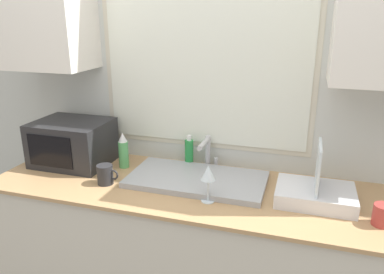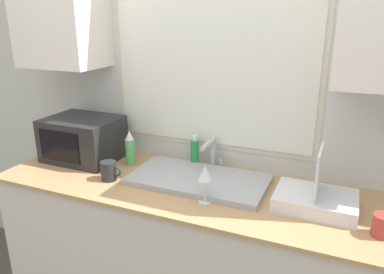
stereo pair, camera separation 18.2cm
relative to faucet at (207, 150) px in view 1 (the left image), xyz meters
The scene contains 11 objects.
countertop 0.62m from the faucet, 99.60° to the right, with size 2.08×0.67×0.91m.
wall_back 0.38m from the faucet, 119.33° to the left, with size 6.00×0.38×2.60m.
sink_basin 0.21m from the faucet, 91.46° to the right, with size 0.72×0.38×0.03m.
faucet is the anchor object (origin of this frame).
microwave 0.80m from the faucet, 169.28° to the right, with size 0.43×0.34×0.26m.
dish_rack 0.64m from the faucet, 21.31° to the right, with size 0.36×0.27×0.29m.
spray_bottle 0.48m from the faucet, 165.89° to the right, with size 0.06×0.06×0.21m.
soap_bottle 0.12m from the faucet, behind, with size 0.05×0.05×0.19m.
mug_near_sink 0.58m from the faucet, 142.45° to the right, with size 0.12×0.08×0.10m.
wine_glass 0.40m from the faucet, 74.29° to the right, with size 0.07×0.07×0.19m.
mug_by_rack 0.94m from the faucet, 22.82° to the right, with size 0.12×0.08×0.09m.
Camera 1 is at (0.55, -1.37, 1.77)m, focal length 35.00 mm.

